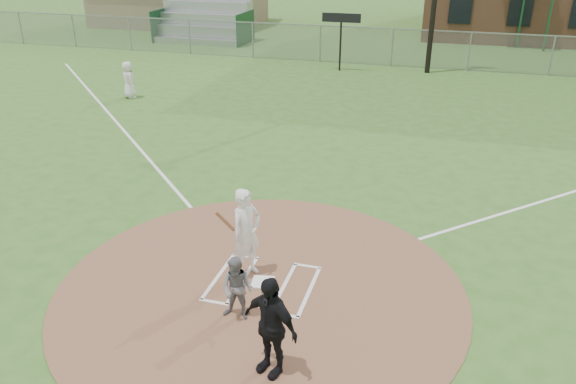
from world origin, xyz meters
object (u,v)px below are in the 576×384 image
(batter_at_plate, at_px, (246,233))
(ondeck_player, at_px, (128,80))
(umpire, at_px, (270,326))
(catcher, at_px, (237,289))
(home_plate, at_px, (263,282))

(batter_at_plate, bearing_deg, ondeck_player, 129.82)
(umpire, xyz_separation_m, batter_at_plate, (-1.38, 2.64, 0.08))
(ondeck_player, distance_m, batter_at_plate, 15.43)
(umpire, height_order, batter_at_plate, batter_at_plate)
(catcher, relative_size, ondeck_player, 0.81)
(catcher, distance_m, batter_at_plate, 1.54)
(umpire, height_order, ondeck_player, umpire)
(home_plate, relative_size, batter_at_plate, 0.23)
(ondeck_player, bearing_deg, batter_at_plate, 170.79)
(catcher, height_order, batter_at_plate, batter_at_plate)
(catcher, relative_size, batter_at_plate, 0.65)
(umpire, bearing_deg, home_plate, 134.13)
(ondeck_player, bearing_deg, umpire, 168.82)
(home_plate, xyz_separation_m, batter_at_plate, (-0.42, 0.25, 0.97))
(home_plate, bearing_deg, ondeck_player, 130.43)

